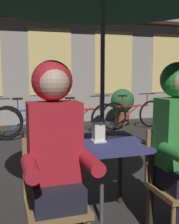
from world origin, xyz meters
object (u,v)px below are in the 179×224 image
Objects in this scene: lantern at (98,128)px; bicycle_fifth at (133,114)px; cafe_table at (102,153)px; person_left_hooded at (55,146)px; book at (111,135)px; bicycle_fourth at (83,118)px; chair_right at (175,179)px; potted_plant at (122,103)px; chair_left at (55,194)px; bicycle_third at (32,119)px.

lantern reaches higher than bicycle_fifth.
lantern is at bearing -178.78° from cafe_table.
book is (0.62, 0.57, -0.09)m from person_left_hooded.
bicycle_fourth is 3.49m from book.
person_left_hooded is at bearing -138.43° from cafe_table.
chair_right is 5.03m from potted_plant.
bicycle_fourth is at bearing 84.61° from chair_right.
bicycle_third is (0.27, 4.11, -0.14)m from chair_left.
chair_right is (0.51, -0.37, -0.37)m from lantern.
cafe_table is 4.36m from bicycle_fifth.
bicycle_fifth is (2.64, 4.20, -0.50)m from person_left_hooded.
bicycle_fourth is at bearing 71.46° from person_left_hooded.
bicycle_third is (0.27, 4.17, -0.50)m from person_left_hooded.
bicycle_fourth and bicycle_fifth have the same top height.
chair_left reaches higher than cafe_table.
book is (-0.34, 0.51, 0.26)m from chair_right.
bicycle_fifth is 4.18m from book.
person_left_hooded reaches higher than chair_right.
chair_left is 0.95× the size of potted_plant.
bicycle_fourth is (1.06, -0.20, 0.00)m from bicycle_third.
bicycle_fifth is at bearing 67.99° from chair_right.
potted_plant is at bearing 70.59° from chair_right.
person_left_hooded is (-0.45, -0.43, -0.01)m from lantern.
chair_right reaches higher than bicycle_fifth.
chair_left is 5.43m from potted_plant.
potted_plant is (1.67, 4.74, 0.05)m from chair_right.
bicycle_fifth is 0.63m from potted_plant.
chair_left is at bearing -119.02° from potted_plant.
person_left_hooded is 4.21m from bicycle_third.
cafe_table is 0.53× the size of person_left_hooded.
chair_left is 4.35× the size of book.
cafe_table is at bearing 37.55° from chair_left.
bicycle_third and bicycle_fourth have the same top height.
bicycle_fifth is (2.37, 0.04, 0.00)m from bicycle_third.
bicycle_fourth is (0.85, 3.54, -0.29)m from cafe_table.
bicycle_third is 1.00× the size of bicycle_fifth.
bicycle_third is at bearing 169.09° from bicycle_fourth.
potted_plant is (2.01, 4.24, -0.21)m from book.
chair_left is 0.84m from book.
person_left_hooded reaches higher than potted_plant.
bicycle_fourth is (1.33, 3.91, -0.14)m from chair_left.
chair_right is 0.52× the size of bicycle_fifth.
bicycle_fifth is 1.82× the size of potted_plant.
bicycle_third is 2.46m from potted_plant.
bicycle_fifth is at bearing -89.56° from potted_plant.
chair_right is (0.96, 0.00, 0.00)m from chair_left.
chair_left reaches higher than bicycle_third.
bicycle_fourth is (1.33, 3.96, -0.50)m from person_left_hooded.
cafe_table is 0.67m from person_left_hooded.
chair_right reaches higher than bicycle_third.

